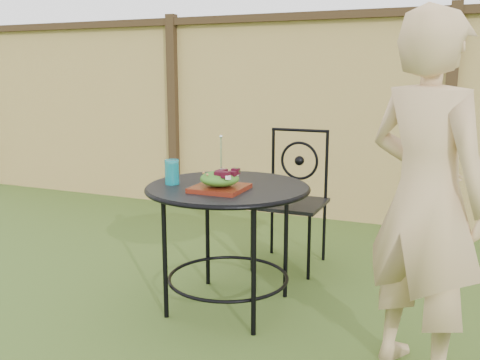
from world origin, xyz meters
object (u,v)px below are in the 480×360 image
Objects in this scene: patio_table at (228,209)px; patio_chair at (292,194)px; diner at (426,199)px; salad_plate at (220,188)px.

patio_table is 0.97× the size of patio_chair.
diner is at bearing -14.82° from patio_table.
salad_plate reaches higher than patio_table.
diner reaches higher than patio_chair.
salad_plate is (-0.10, -0.98, 0.23)m from patio_chair.
salad_plate is (-1.05, 0.15, -0.07)m from diner.
patio_table is at bearing 95.41° from salad_plate.
patio_table is 0.20m from salad_plate.
salad_plate is at bearing -84.59° from patio_table.
diner is 5.97× the size of salad_plate.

